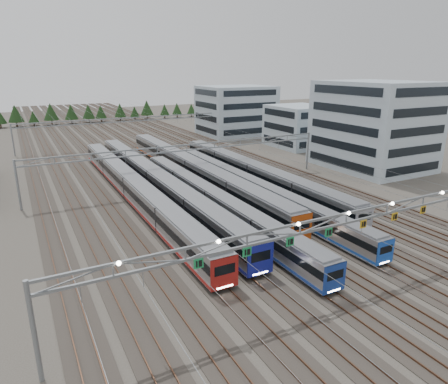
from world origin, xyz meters
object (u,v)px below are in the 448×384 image
train_d (193,169)px  train_e (251,187)px  gantry_mid (187,153)px  train_a (133,187)px  train_c (213,201)px  train_f (254,173)px  gantry_near (347,221)px  gantry_far (124,123)px  depot_bldg_north (236,110)px  depot_bldg_south (374,125)px  train_b (155,181)px  depot_bldg_mid (299,126)px

train_d → train_e: size_ratio=1.19×
train_e → gantry_mid: size_ratio=1.00×
train_d → train_a: bearing=-155.6°
train_c → train_f: size_ratio=0.98×
train_a → gantry_near: (11.20, -36.78, 4.86)m
gantry_far → depot_bldg_north: bearing=6.5°
train_f → gantry_far: bearing=102.6°
train_a → gantry_mid: gantry_mid is taller
gantry_near → gantry_far: 85.12m
gantry_far → train_a: bearing=-103.1°
train_e → depot_bldg_north: size_ratio=2.57×
depot_bldg_south → train_d: bearing=168.8°
gantry_far → train_f: bearing=-77.4°
train_b → depot_bldg_mid: (49.57, 23.77, 3.30)m
gantry_near → gantry_mid: bearing=89.9°
train_b → train_d: (9.00, 4.45, 0.04)m
train_a → train_c: bearing=-52.7°
gantry_near → train_e: bearing=76.7°
train_a → gantry_far: (11.25, 48.34, 4.16)m
train_f → depot_bldg_north: size_ratio=2.46×
depot_bldg_north → train_b: bearing=-131.3°
train_b → gantry_far: gantry_far is taller
train_a → depot_bldg_mid: size_ratio=4.10×
train_d → depot_bldg_mid: size_ratio=4.20×
train_b → gantry_mid: 8.06m
train_f → depot_bldg_south: size_ratio=2.46×
gantry_near → train_f: bearing=72.1°
gantry_far → depot_bldg_mid: 48.57m
depot_bldg_mid → gantry_far: bearing=151.9°
gantry_near → train_d: bearing=86.9°
gantry_mid → depot_bldg_south: size_ratio=2.56×
train_e → depot_bldg_north: 68.63m
train_d → train_e: 14.96m
train_a → depot_bldg_north: 72.34m
train_b → depot_bldg_south: bearing=-3.9°
train_d → depot_bldg_mid: bearing=25.5°
train_f → gantry_mid: gantry_mid is taller
gantry_near → gantry_far: (0.05, 85.12, -0.70)m
train_b → train_c: size_ratio=1.28×
train_a → train_e: (18.00, -8.13, -0.33)m
gantry_near → depot_bldg_mid: 75.58m
train_a → train_d: (13.50, 6.13, 0.11)m
train_c → gantry_mid: size_ratio=0.94×
train_d → train_f: train_d is taller
train_a → train_c: size_ratio=1.24×
train_f → depot_bldg_north: depot_bldg_north is taller
train_b → depot_bldg_mid: depot_bldg_mid is taller
train_f → depot_bldg_mid: size_ratio=3.38×
train_c → gantry_near: size_ratio=0.94×
train_c → depot_bldg_mid: size_ratio=3.30×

